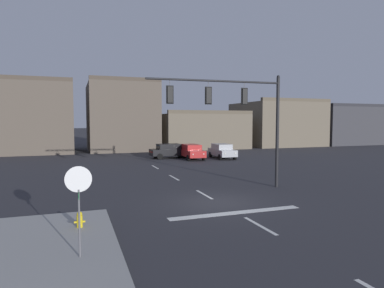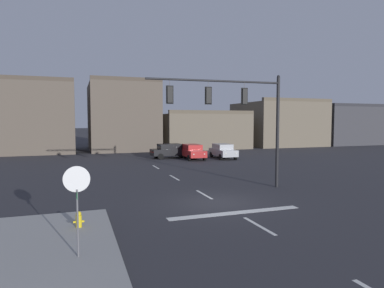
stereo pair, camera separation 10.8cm
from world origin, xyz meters
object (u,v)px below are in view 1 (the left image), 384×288
at_px(car_lot_middle, 222,151).
at_px(fire_hydrant, 80,223).
at_px(car_lot_farside, 192,151).
at_px(stop_sign, 79,190).
at_px(car_lot_nearside, 170,151).
at_px(signal_mast_near_side, 238,108).

bearing_deg(car_lot_middle, fire_hydrant, -126.40).
bearing_deg(car_lot_farside, fire_hydrant, -119.29).
xyz_separation_m(stop_sign, fire_hydrant, (0.04, 2.91, -1.82)).
xyz_separation_m(car_lot_nearside, fire_hydrant, (-9.94, -23.04, -0.53)).
bearing_deg(car_lot_nearside, car_lot_middle, -21.91).
xyz_separation_m(stop_sign, car_lot_middle, (15.42, 23.77, -1.29)).
bearing_deg(fire_hydrant, signal_mast_near_side, 28.68).
distance_m(stop_sign, car_lot_farside, 26.99).
bearing_deg(car_lot_middle, car_lot_nearside, 158.09).
xyz_separation_m(signal_mast_near_side, car_lot_middle, (6.23, 15.85, -4.05)).
relative_size(car_lot_nearside, car_lot_middle, 1.00).
distance_m(signal_mast_near_side, car_lot_farside, 16.97).
relative_size(car_lot_nearside, car_lot_farside, 1.01).
bearing_deg(signal_mast_near_side, car_lot_farside, 80.32).
bearing_deg(fire_hydrant, stop_sign, -90.78).
relative_size(car_lot_farside, fire_hydrant, 5.98).
distance_m(signal_mast_near_side, fire_hydrant, 11.39).
bearing_deg(car_lot_middle, signal_mast_near_side, -111.46).
bearing_deg(fire_hydrant, car_lot_nearside, 66.65).
xyz_separation_m(signal_mast_near_side, car_lot_farside, (2.77, 16.25, -4.05)).
distance_m(car_lot_farside, fire_hydrant, 24.37).
relative_size(signal_mast_near_side, stop_sign, 2.93).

